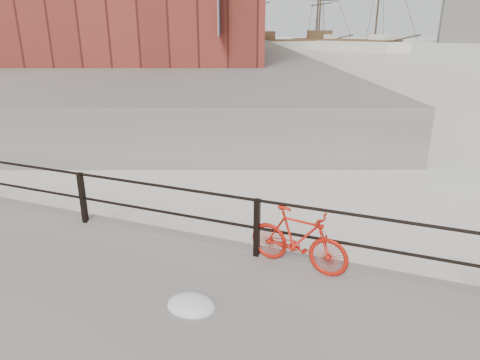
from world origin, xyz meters
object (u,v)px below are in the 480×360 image
Objects in this scene: bicycle at (298,239)px; schooner_mid at (343,50)px; workboat_near at (131,74)px; workboat_far at (197,61)px; schooner_left at (290,49)px.

bicycle is 80.53m from schooner_mid.
workboat_near and workboat_far have the same top height.
schooner_left is 2.45× the size of workboat_far.
schooner_mid is 53.50m from workboat_near.
workboat_far is at bearing -126.24° from schooner_left.
schooner_left is 1.92× the size of workboat_near.
workboat_far is at bearing 88.67° from workboat_near.
schooner_mid is at bearing 31.73° from workboat_far.
workboat_far is (-2.57, -34.55, 0.00)m from schooner_left.
schooner_mid is 1.16× the size of schooner_left.
workboat_near is at bearing 139.21° from bicycle.
bicycle is 0.16× the size of workboat_far.
schooner_left is (-21.68, 78.64, -0.84)m from bicycle.
workboat_far is at bearing 128.72° from bicycle.
schooner_left reaches higher than workboat_near.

